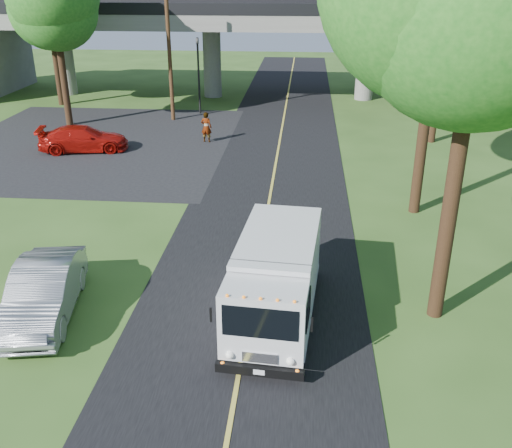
# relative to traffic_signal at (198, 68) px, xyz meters

# --- Properties ---
(ground) EXTENTS (120.00, 120.00, 0.00)m
(ground) POSITION_rel_traffic_signal_xyz_m (6.00, -26.00, -3.20)
(ground) COLOR #304F1C
(ground) RESTS_ON ground
(road) EXTENTS (7.00, 90.00, 0.02)m
(road) POSITION_rel_traffic_signal_xyz_m (6.00, -16.00, -3.19)
(road) COLOR black
(road) RESTS_ON ground
(parking_lot) EXTENTS (16.00, 18.00, 0.01)m
(parking_lot) POSITION_rel_traffic_signal_xyz_m (-5.00, -8.00, -3.19)
(parking_lot) COLOR black
(parking_lot) RESTS_ON ground
(lane_line) EXTENTS (0.12, 90.00, 0.01)m
(lane_line) POSITION_rel_traffic_signal_xyz_m (6.00, -16.00, -3.17)
(lane_line) COLOR gold
(lane_line) RESTS_ON road
(overpass) EXTENTS (54.00, 10.00, 7.30)m
(overpass) POSITION_rel_traffic_signal_xyz_m (6.00, 6.00, 1.36)
(overpass) COLOR slate
(overpass) RESTS_ON ground
(traffic_signal) EXTENTS (0.18, 0.22, 5.20)m
(traffic_signal) POSITION_rel_traffic_signal_xyz_m (0.00, 0.00, 0.00)
(traffic_signal) COLOR black
(traffic_signal) RESTS_ON ground
(utility_pole) EXTENTS (1.60, 0.26, 9.00)m
(utility_pole) POSITION_rel_traffic_signal_xyz_m (-1.50, -2.00, 1.40)
(utility_pole) COLOR #472D19
(utility_pole) RESTS_ON ground
(tree_left_far) EXTENTS (5.26, 5.16, 9.89)m
(tree_left_far) POSITION_rel_traffic_signal_xyz_m (-10.79, 1.84, 4.25)
(tree_left_far) COLOR #382314
(tree_left_far) RESTS_ON ground
(step_van) EXTENTS (2.66, 6.09, 2.49)m
(step_van) POSITION_rel_traffic_signal_xyz_m (6.78, -25.62, -1.85)
(step_van) COLOR silver
(step_van) RESTS_ON ground
(red_sedan) EXTENTS (5.19, 2.96, 1.42)m
(red_sedan) POSITION_rel_traffic_signal_xyz_m (-4.91, -9.61, -2.49)
(red_sedan) COLOR #9B0F09
(red_sedan) RESTS_ON ground
(silver_sedan) EXTENTS (2.47, 4.98, 1.57)m
(silver_sedan) POSITION_rel_traffic_signal_xyz_m (0.00, -26.02, -2.42)
(silver_sedan) COLOR gray
(silver_sedan) RESTS_ON ground
(pedestrian) EXTENTS (0.73, 0.56, 1.80)m
(pedestrian) POSITION_rel_traffic_signal_xyz_m (1.68, -7.22, -2.30)
(pedestrian) COLOR gray
(pedestrian) RESTS_ON ground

